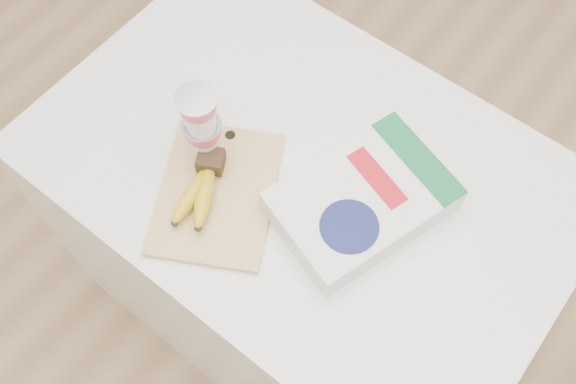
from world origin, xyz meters
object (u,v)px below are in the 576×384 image
object	(u,v)px
yogurt_stack	(201,124)
cereal_box	(362,201)
cutting_board	(217,193)
bananas	(201,188)
table	(300,245)

from	to	relation	value
yogurt_stack	cereal_box	xyz separation A→B (m)	(0.30, 0.09, -0.08)
cutting_board	bananas	distance (m)	0.04
yogurt_stack	cereal_box	distance (m)	0.32
table	cutting_board	bearing A→B (deg)	-121.20
cereal_box	cutting_board	bearing A→B (deg)	-130.62
yogurt_stack	cereal_box	world-z (taller)	yogurt_stack
cutting_board	yogurt_stack	xyz separation A→B (m)	(-0.07, 0.05, 0.10)
cutting_board	cereal_box	xyz separation A→B (m)	(0.23, 0.14, 0.03)
table	cutting_board	world-z (taller)	cutting_board
yogurt_stack	cereal_box	bearing A→B (deg)	16.03
cereal_box	bananas	bearing A→B (deg)	-129.53
yogurt_stack	bananas	bearing A→B (deg)	-54.50
table	cereal_box	distance (m)	0.45
bananas	yogurt_stack	distance (m)	0.12
table	yogurt_stack	world-z (taller)	yogurt_stack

